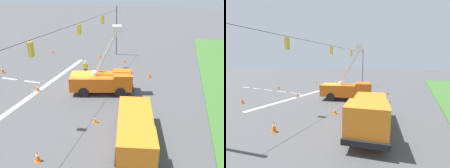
% 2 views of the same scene
% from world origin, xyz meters
% --- Properties ---
extents(ground_plane, '(200.00, 200.00, 0.00)m').
position_xyz_m(ground_plane, '(0.00, 0.00, 0.00)').
color(ground_plane, '#4C4C4F').
extents(lane_markings, '(17.60, 15.25, 0.01)m').
position_xyz_m(lane_markings, '(0.00, -5.53, 0.00)').
color(lane_markings, silver).
rests_on(lane_markings, ground).
extents(signal_gantry, '(26.20, 0.33, 7.20)m').
position_xyz_m(signal_gantry, '(0.02, -0.00, 4.43)').
color(signal_gantry, slate).
rests_on(signal_gantry, ground).
extents(utility_truck_bucket_lift, '(3.90, 6.51, 6.55)m').
position_xyz_m(utility_truck_bucket_lift, '(0.16, 2.37, 1.35)').
color(utility_truck_bucket_lift, orange).
rests_on(utility_truck_bucket_lift, ground).
extents(utility_truck_support_near, '(6.91, 3.67, 2.34)m').
position_xyz_m(utility_truck_support_near, '(7.14, 6.98, 1.24)').
color(utility_truck_support_near, orange).
rests_on(utility_truck_support_near, ground).
extents(road_worker, '(0.38, 0.61, 1.77)m').
position_xyz_m(road_worker, '(-3.64, -1.12, 1.00)').
color(road_worker, '#383842').
rests_on(road_worker, ground).
extents(traffic_cone_foreground_left, '(0.36, 0.36, 0.68)m').
position_xyz_m(traffic_cone_foreground_left, '(-10.87, -9.92, 0.33)').
color(traffic_cone_foreground_left, orange).
rests_on(traffic_cone_foreground_left, ground).
extents(traffic_cone_mid_left, '(0.36, 0.36, 0.81)m').
position_xyz_m(traffic_cone_mid_left, '(-1.43, -11.23, 0.40)').
color(traffic_cone_mid_left, orange).
rests_on(traffic_cone_mid_left, ground).
extents(traffic_cone_mid_right, '(0.36, 0.36, 0.60)m').
position_xyz_m(traffic_cone_mid_right, '(5.38, 3.53, 0.28)').
color(traffic_cone_mid_right, orange).
rests_on(traffic_cone_mid_right, ground).
extents(traffic_cone_near_bucket, '(0.36, 0.36, 0.80)m').
position_xyz_m(traffic_cone_near_bucket, '(-5.16, 6.24, 0.40)').
color(traffic_cone_near_bucket, orange).
rests_on(traffic_cone_near_bucket, ground).
extents(traffic_cone_lane_edge_a, '(0.36, 0.36, 0.65)m').
position_xyz_m(traffic_cone_lane_edge_a, '(-9.52, 2.11, 0.31)').
color(traffic_cone_lane_edge_a, orange).
rests_on(traffic_cone_lane_edge_a, ground).
extents(traffic_cone_lane_edge_b, '(0.36, 0.36, 0.81)m').
position_xyz_m(traffic_cone_lane_edge_b, '(1.82, -4.03, 0.40)').
color(traffic_cone_lane_edge_b, orange).
rests_on(traffic_cone_lane_edge_b, ground).
extents(traffic_cone_far_left, '(0.36, 0.36, 0.66)m').
position_xyz_m(traffic_cone_far_left, '(-10.64, -1.87, 0.32)').
color(traffic_cone_far_left, orange).
rests_on(traffic_cone_far_left, ground).
extents(traffic_cone_far_right, '(0.36, 0.36, 0.76)m').
position_xyz_m(traffic_cone_far_right, '(10.23, 1.66, 0.38)').
color(traffic_cone_far_right, orange).
rests_on(traffic_cone_far_right, ground).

